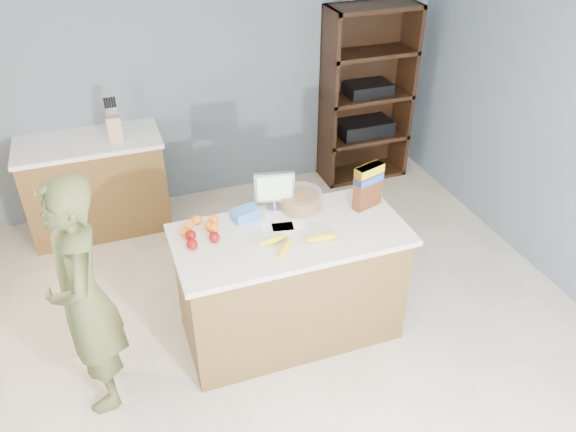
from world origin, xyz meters
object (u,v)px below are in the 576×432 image
object	(u,v)px
shelving_unit	(365,98)
tv	(274,189)
counter_peninsula	(290,288)
person	(84,299)
cereal_box	(368,183)

from	to	relation	value
shelving_unit	tv	xyz separation A→B (m)	(-1.55, -1.73, 0.19)
counter_peninsula	person	world-z (taller)	person
person	counter_peninsula	bearing A→B (deg)	92.03
shelving_unit	tv	size ratio (longest dim) A/B	6.38
counter_peninsula	shelving_unit	distance (m)	2.61
shelving_unit	cereal_box	distance (m)	2.15
person	cereal_box	bearing A→B (deg)	94.15
shelving_unit	person	distance (m)	3.61
cereal_box	person	bearing A→B (deg)	-173.10
tv	cereal_box	xyz separation A→B (m)	(0.62, -0.19, 0.03)
shelving_unit	person	bearing A→B (deg)	-143.21
counter_peninsula	person	size ratio (longest dim) A/B	0.96
counter_peninsula	person	distance (m)	1.40
cereal_box	counter_peninsula	bearing A→B (deg)	-168.57
tv	counter_peninsula	bearing A→B (deg)	-89.29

